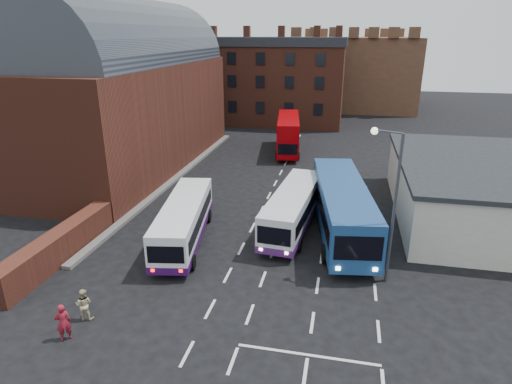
% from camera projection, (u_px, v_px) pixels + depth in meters
% --- Properties ---
extents(ground, '(180.00, 180.00, 0.00)m').
position_uv_depth(ground, '(215.00, 300.00, 21.69)').
color(ground, black).
extents(railway_station, '(12.00, 28.00, 16.00)m').
position_uv_depth(railway_station, '(123.00, 89.00, 41.30)').
color(railway_station, '#602B1E').
rests_on(railway_station, ground).
extents(forecourt_wall, '(1.20, 10.00, 1.80)m').
position_uv_depth(forecourt_wall, '(59.00, 246.00, 25.20)').
color(forecourt_wall, '#602B1E').
rests_on(forecourt_wall, ground).
extents(cream_building, '(10.40, 16.40, 4.25)m').
position_uv_depth(cream_building, '(470.00, 189.00, 30.84)').
color(cream_building, beige).
rests_on(cream_building, ground).
extents(brick_terrace, '(22.00, 10.00, 11.00)m').
position_uv_depth(brick_terrace, '(267.00, 85.00, 63.11)').
color(brick_terrace, brown).
rests_on(brick_terrace, ground).
extents(castle_keep, '(22.00, 22.00, 12.00)m').
position_uv_depth(castle_keep, '(351.00, 72.00, 78.92)').
color(castle_keep, brown).
rests_on(castle_keep, ground).
extents(bus_white_outbound, '(3.91, 10.10, 2.69)m').
position_uv_depth(bus_white_outbound, '(184.00, 219.00, 27.24)').
color(bus_white_outbound, white).
rests_on(bus_white_outbound, ground).
extents(bus_white_inbound, '(3.22, 10.19, 2.73)m').
position_uv_depth(bus_white_inbound, '(293.00, 206.00, 29.12)').
color(bus_white_inbound, silver).
rests_on(bus_white_inbound, ground).
extents(bus_blue, '(4.78, 12.93, 3.45)m').
position_uv_depth(bus_blue, '(342.00, 205.00, 28.21)').
color(bus_blue, navy).
rests_on(bus_blue, ground).
extents(bus_red_double, '(3.58, 10.23, 4.01)m').
position_uv_depth(bus_red_double, '(288.00, 134.00, 47.85)').
color(bus_red_double, '#9F0105').
rests_on(bus_red_double, ground).
extents(street_lamp, '(1.58, 0.82, 8.31)m').
position_uv_depth(street_lamp, '(390.00, 194.00, 21.76)').
color(street_lamp, '#4C4F57').
rests_on(street_lamp, ground).
extents(pedestrian_red, '(0.77, 0.74, 1.78)m').
position_uv_depth(pedestrian_red, '(63.00, 322.00, 18.60)').
color(pedestrian_red, maroon).
rests_on(pedestrian_red, ground).
extents(pedestrian_beige, '(0.88, 0.74, 1.59)m').
position_uv_depth(pedestrian_beige, '(84.00, 304.00, 19.99)').
color(pedestrian_beige, '#CEC08D').
rests_on(pedestrian_beige, ground).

